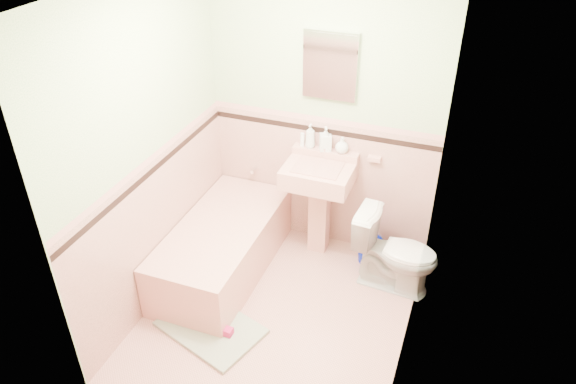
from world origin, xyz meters
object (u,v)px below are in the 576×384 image
(toilet, at_px, (396,252))
(bucket, at_px, (369,251))
(bathtub, at_px, (223,249))
(soap_bottle_left, at_px, (310,136))
(soap_bottle_mid, at_px, (326,139))
(shoe, at_px, (224,330))
(medicine_cabinet, at_px, (330,66))
(sink, at_px, (317,210))
(soap_bottle_right, at_px, (342,145))

(toilet, distance_m, bucket, 0.42)
(bathtub, relative_size, soap_bottle_left, 6.98)
(toilet, relative_size, bucket, 3.04)
(soap_bottle_mid, height_order, bucket, soap_bottle_mid)
(bathtub, height_order, shoe, bathtub)
(medicine_cabinet, height_order, soap_bottle_mid, medicine_cabinet)
(sink, height_order, bucket, sink)
(medicine_cabinet, bearing_deg, bucket, -20.34)
(soap_bottle_left, height_order, soap_bottle_right, soap_bottle_left)
(soap_bottle_left, bearing_deg, medicine_cabinet, 11.98)
(soap_bottle_left, distance_m, soap_bottle_right, 0.28)
(toilet, bearing_deg, soap_bottle_mid, 67.33)
(soap_bottle_mid, bearing_deg, medicine_cabinet, 79.72)
(bathtub, distance_m, medicine_cabinet, 1.78)
(toilet, distance_m, shoe, 1.52)
(shoe, bearing_deg, toilet, 46.19)
(soap_bottle_right, relative_size, toilet, 0.20)
(sink, distance_m, toilet, 0.78)
(bathtub, bearing_deg, soap_bottle_left, 52.82)
(medicine_cabinet, height_order, soap_bottle_left, medicine_cabinet)
(soap_bottle_right, bearing_deg, soap_bottle_mid, 180.00)
(sink, bearing_deg, soap_bottle_mid, 91.73)
(soap_bottle_mid, bearing_deg, shoe, -103.44)
(bucket, height_order, shoe, bucket)
(soap_bottle_mid, height_order, shoe, soap_bottle_mid)
(sink, distance_m, soap_bottle_mid, 0.65)
(soap_bottle_right, distance_m, shoe, 1.78)
(sink, bearing_deg, bucket, 3.50)
(medicine_cabinet, bearing_deg, soap_bottle_mid, -100.28)
(bathtub, xyz_separation_m, sink, (0.68, 0.53, 0.23))
(medicine_cabinet, height_order, shoe, medicine_cabinet)
(bathtub, relative_size, medicine_cabinet, 2.73)
(sink, relative_size, shoe, 6.35)
(toilet, bearing_deg, medicine_cabinet, 65.37)
(bucket, bearing_deg, sink, -176.50)
(medicine_cabinet, bearing_deg, sink, -90.00)
(bathtub, bearing_deg, shoe, -64.09)
(sink, bearing_deg, soap_bottle_right, 52.02)
(soap_bottle_right, distance_m, toilet, 0.99)
(medicine_cabinet, relative_size, shoe, 3.87)
(soap_bottle_right, relative_size, shoe, 1.00)
(soap_bottle_mid, bearing_deg, toilet, -27.22)
(shoe, bearing_deg, bathtub, 118.83)
(bathtub, bearing_deg, soap_bottle_right, 40.87)
(soap_bottle_mid, distance_m, shoe, 1.77)
(sink, height_order, shoe, sink)
(medicine_cabinet, xyz_separation_m, bucket, (0.49, -0.18, -1.59))
(soap_bottle_mid, relative_size, shoe, 1.49)
(soap_bottle_mid, bearing_deg, soap_bottle_left, 180.00)
(soap_bottle_left, distance_m, shoe, 1.75)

